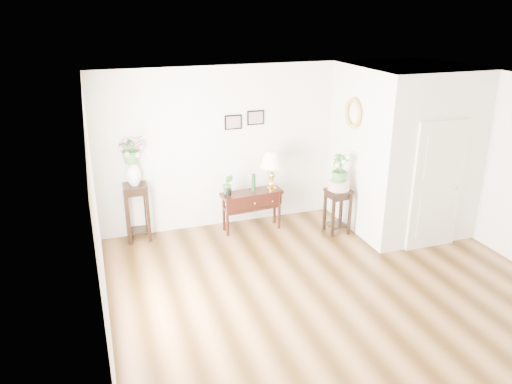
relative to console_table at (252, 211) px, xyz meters
name	(u,v)px	position (x,y,z in m)	size (l,w,h in m)	color
floor	(336,292)	(0.46, -2.33, -0.35)	(6.00, 5.50, 0.02)	brown
ceiling	(349,88)	(0.46, -2.33, 2.45)	(6.00, 5.50, 0.02)	white
wall_back	(269,144)	(0.46, 0.42, 1.05)	(6.00, 0.02, 2.80)	silver
wall_front	(506,319)	(0.46, -5.08, 1.05)	(6.00, 0.02, 2.80)	silver
wall_left	(98,230)	(-2.54, -2.33, 1.05)	(0.02, 5.50, 2.80)	silver
partition	(402,148)	(2.56, -0.56, 1.05)	(1.80, 1.95, 2.80)	silver
door	(437,186)	(2.56, -1.56, 0.70)	(0.90, 0.05, 2.10)	beige
art_print_left	(233,122)	(-0.19, 0.40, 1.50)	(0.30, 0.02, 0.25)	black
art_print_right	(256,118)	(0.21, 0.40, 1.55)	(0.30, 0.02, 0.25)	black
wall_ornament	(353,113)	(1.62, -0.43, 1.70)	(0.51, 0.51, 0.07)	#CF8B3D
console_table	(252,211)	(0.00, 0.00, 0.00)	(1.06, 0.35, 0.71)	black
table_lamp	(272,170)	(0.37, 0.00, 0.70)	(0.40, 0.40, 0.70)	#E1BA56
green_vase	(254,182)	(0.04, 0.00, 0.52)	(0.07, 0.07, 0.32)	#133E1B
potted_plant	(228,185)	(-0.42, 0.00, 0.53)	(0.19, 0.15, 0.34)	#3A7637
plant_stand_a	(137,212)	(-1.92, 0.24, 0.13)	(0.38, 0.38, 0.98)	black
porcelain_vase	(133,172)	(-1.92, 0.24, 0.85)	(0.24, 0.24, 0.42)	silver
lily_arrangement	(131,147)	(-1.92, 0.24, 1.26)	(0.43, 0.37, 0.48)	#3A7637
plant_stand_b	(337,211)	(1.36, -0.58, 0.04)	(0.37, 0.37, 0.79)	black
ceramic_bowl	(339,185)	(1.36, -0.58, 0.52)	(0.36, 0.36, 0.16)	beige
narcissus	(340,169)	(1.36, -0.58, 0.81)	(0.28, 0.28, 0.50)	#3A7637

